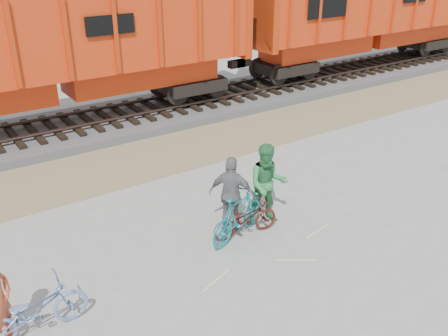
% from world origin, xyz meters
% --- Properties ---
extents(ground, '(120.00, 120.00, 0.00)m').
position_xyz_m(ground, '(0.00, 0.00, 0.00)').
color(ground, '#9E9E99').
rests_on(ground, ground).
extents(gravel_strip, '(120.00, 3.00, 0.02)m').
position_xyz_m(gravel_strip, '(0.00, 5.50, 0.01)').
color(gravel_strip, '#8D7E57').
rests_on(gravel_strip, ground).
extents(ballast_bed, '(120.00, 4.00, 0.30)m').
position_xyz_m(ballast_bed, '(0.00, 9.00, 0.15)').
color(ballast_bed, slate).
rests_on(ballast_bed, ground).
extents(track, '(120.00, 2.60, 0.24)m').
position_xyz_m(track, '(0.00, 9.00, 0.47)').
color(track, black).
rests_on(track, ballast_bed).
extents(hopper_car_center, '(14.00, 3.13, 4.65)m').
position_xyz_m(hopper_car_center, '(-0.89, 9.00, 3.01)').
color(hopper_car_center, black).
rests_on(hopper_car_center, track).
extents(hopper_car_right, '(14.00, 3.13, 4.65)m').
position_xyz_m(hopper_car_right, '(14.11, 9.00, 3.01)').
color(hopper_car_right, black).
rests_on(hopper_car_right, track).
extents(bicycle_blue, '(1.90, 0.72, 0.99)m').
position_xyz_m(bicycle_blue, '(-4.41, -0.28, 0.49)').
color(bicycle_blue, '#758FCC').
rests_on(bicycle_blue, ground).
extents(bicycle_teal, '(1.94, 1.09, 1.12)m').
position_xyz_m(bicycle_teal, '(0.31, 0.28, 0.56)').
color(bicycle_teal, teal).
rests_on(bicycle_teal, ground).
extents(bicycle_maroon, '(1.69, 0.76, 0.86)m').
position_xyz_m(bicycle_maroon, '(0.49, 0.25, 0.43)').
color(bicycle_maroon, '#551A16').
rests_on(bicycle_maroon, ground).
extents(person_man, '(1.21, 1.13, 2.00)m').
position_xyz_m(person_man, '(1.31, 0.48, 1.00)').
color(person_man, '#307C43').
rests_on(person_man, ground).
extents(person_woman, '(1.06, 1.11, 1.85)m').
position_xyz_m(person_woman, '(0.39, 0.65, 0.92)').
color(person_woman, slate).
rests_on(person_woman, ground).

